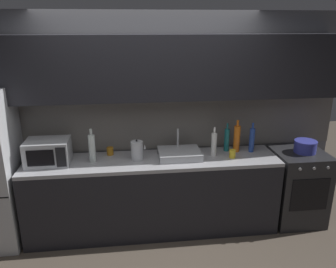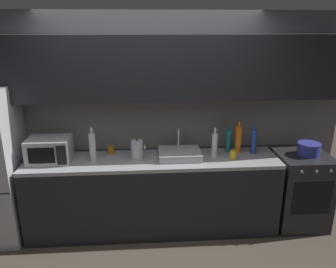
{
  "view_description": "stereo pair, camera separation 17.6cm",
  "coord_description": "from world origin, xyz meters",
  "px_view_note": "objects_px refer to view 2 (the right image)",
  "views": [
    {
      "loc": [
        -0.25,
        -2.6,
        2.36
      ],
      "look_at": [
        0.18,
        0.9,
        1.19
      ],
      "focal_mm": 35.95,
      "sensor_mm": 36.0,
      "label": 1
    },
    {
      "loc": [
        -0.08,
        -2.62,
        2.36
      ],
      "look_at": [
        0.18,
        0.9,
        1.19
      ],
      "focal_mm": 35.95,
      "sensor_mm": 36.0,
      "label": 2
    }
  ],
  "objects_px": {
    "wine_bottle_blue": "(254,141)",
    "wine_bottle_orange": "(238,139)",
    "kettle": "(137,150)",
    "wine_bottle_white": "(215,145)",
    "wine_bottle_teal": "(228,140)",
    "wine_bottle_clear": "(93,147)",
    "mug_yellow": "(233,155)",
    "oven_range": "(300,189)",
    "cooking_pot": "(309,149)",
    "microwave": "(50,150)",
    "mug_amber": "(111,150)"
  },
  "relations": [
    {
      "from": "oven_range",
      "to": "wine_bottle_white",
      "type": "height_order",
      "value": "wine_bottle_white"
    },
    {
      "from": "microwave",
      "to": "wine_bottle_teal",
      "type": "distance_m",
      "value": 2.04
    },
    {
      "from": "wine_bottle_teal",
      "to": "wine_bottle_orange",
      "type": "distance_m",
      "value": 0.12
    },
    {
      "from": "kettle",
      "to": "wine_bottle_orange",
      "type": "bearing_deg",
      "value": 5.61
    },
    {
      "from": "kettle",
      "to": "mug_yellow",
      "type": "relative_size",
      "value": 2.51
    },
    {
      "from": "kettle",
      "to": "wine_bottle_teal",
      "type": "distance_m",
      "value": 1.08
    },
    {
      "from": "wine_bottle_clear",
      "to": "wine_bottle_white",
      "type": "bearing_deg",
      "value": 0.4
    },
    {
      "from": "microwave",
      "to": "oven_range",
      "type": "bearing_deg",
      "value": -0.39
    },
    {
      "from": "oven_range",
      "to": "cooking_pot",
      "type": "height_order",
      "value": "cooking_pot"
    },
    {
      "from": "kettle",
      "to": "wine_bottle_blue",
      "type": "bearing_deg",
      "value": 3.59
    },
    {
      "from": "wine_bottle_orange",
      "to": "cooking_pot",
      "type": "xyz_separation_m",
      "value": [
        0.8,
        -0.13,
        -0.09
      ]
    },
    {
      "from": "wine_bottle_white",
      "to": "wine_bottle_orange",
      "type": "distance_m",
      "value": 0.32
    },
    {
      "from": "wine_bottle_clear",
      "to": "wine_bottle_orange",
      "type": "height_order",
      "value": "wine_bottle_orange"
    },
    {
      "from": "kettle",
      "to": "wine_bottle_clear",
      "type": "distance_m",
      "value": 0.49
    },
    {
      "from": "kettle",
      "to": "mug_yellow",
      "type": "bearing_deg",
      "value": -3.92
    },
    {
      "from": "wine_bottle_blue",
      "to": "cooking_pot",
      "type": "xyz_separation_m",
      "value": [
        0.63,
        -0.1,
        -0.08
      ]
    },
    {
      "from": "wine_bottle_white",
      "to": "mug_yellow",
      "type": "bearing_deg",
      "value": -23.38
    },
    {
      "from": "kettle",
      "to": "mug_amber",
      "type": "relative_size",
      "value": 2.65
    },
    {
      "from": "wine_bottle_teal",
      "to": "cooking_pot",
      "type": "height_order",
      "value": "wine_bottle_teal"
    },
    {
      "from": "wine_bottle_orange",
      "to": "cooking_pot",
      "type": "bearing_deg",
      "value": -9.03
    },
    {
      "from": "wine_bottle_clear",
      "to": "mug_yellow",
      "type": "distance_m",
      "value": 1.57
    },
    {
      "from": "wine_bottle_orange",
      "to": "wine_bottle_blue",
      "type": "distance_m",
      "value": 0.18
    },
    {
      "from": "wine_bottle_clear",
      "to": "wine_bottle_orange",
      "type": "relative_size",
      "value": 0.98
    },
    {
      "from": "microwave",
      "to": "kettle",
      "type": "relative_size",
      "value": 1.91
    },
    {
      "from": "microwave",
      "to": "mug_amber",
      "type": "relative_size",
      "value": 5.08
    },
    {
      "from": "oven_range",
      "to": "microwave",
      "type": "height_order",
      "value": "microwave"
    },
    {
      "from": "mug_yellow",
      "to": "wine_bottle_clear",
      "type": "bearing_deg",
      "value": 177.23
    },
    {
      "from": "kettle",
      "to": "wine_bottle_teal",
      "type": "relative_size",
      "value": 0.7
    },
    {
      "from": "wine_bottle_teal",
      "to": "wine_bottle_white",
      "type": "bearing_deg",
      "value": -144.2
    },
    {
      "from": "wine_bottle_white",
      "to": "wine_bottle_teal",
      "type": "bearing_deg",
      "value": 35.8
    },
    {
      "from": "wine_bottle_orange",
      "to": "mug_amber",
      "type": "bearing_deg",
      "value": 177.25
    },
    {
      "from": "microwave",
      "to": "wine_bottle_teal",
      "type": "relative_size",
      "value": 1.34
    },
    {
      "from": "microwave",
      "to": "wine_bottle_blue",
      "type": "relative_size",
      "value": 1.29
    },
    {
      "from": "wine_bottle_blue",
      "to": "mug_yellow",
      "type": "bearing_deg",
      "value": -150.41
    },
    {
      "from": "wine_bottle_blue",
      "to": "wine_bottle_white",
      "type": "bearing_deg",
      "value": -171.23
    },
    {
      "from": "wine_bottle_clear",
      "to": "mug_yellow",
      "type": "xyz_separation_m",
      "value": [
        1.57,
        -0.08,
        -0.11
      ]
    },
    {
      "from": "microwave",
      "to": "wine_bottle_orange",
      "type": "relative_size",
      "value": 1.19
    },
    {
      "from": "oven_range",
      "to": "wine_bottle_teal",
      "type": "xyz_separation_m",
      "value": [
        -0.87,
        0.16,
        0.59
      ]
    },
    {
      "from": "wine_bottle_clear",
      "to": "wine_bottle_teal",
      "type": "relative_size",
      "value": 1.11
    },
    {
      "from": "wine_bottle_orange",
      "to": "mug_yellow",
      "type": "xyz_separation_m",
      "value": [
        -0.11,
        -0.19,
        -0.12
      ]
    },
    {
      "from": "wine_bottle_blue",
      "to": "wine_bottle_orange",
      "type": "bearing_deg",
      "value": 169.98
    },
    {
      "from": "wine_bottle_clear",
      "to": "mug_amber",
      "type": "relative_size",
      "value": 4.19
    },
    {
      "from": "oven_range",
      "to": "kettle",
      "type": "relative_size",
      "value": 3.74
    },
    {
      "from": "wine_bottle_teal",
      "to": "cooking_pot",
      "type": "xyz_separation_m",
      "value": [
        0.91,
        -0.16,
        -0.07
      ]
    },
    {
      "from": "wine_bottle_blue",
      "to": "cooking_pot",
      "type": "bearing_deg",
      "value": -8.75
    },
    {
      "from": "oven_range",
      "to": "wine_bottle_orange",
      "type": "height_order",
      "value": "wine_bottle_orange"
    },
    {
      "from": "wine_bottle_orange",
      "to": "mug_yellow",
      "type": "bearing_deg",
      "value": -119.0
    },
    {
      "from": "kettle",
      "to": "wine_bottle_teal",
      "type": "height_order",
      "value": "wine_bottle_teal"
    },
    {
      "from": "wine_bottle_orange",
      "to": "cooking_pot",
      "type": "distance_m",
      "value": 0.82
    },
    {
      "from": "mug_yellow",
      "to": "cooking_pot",
      "type": "distance_m",
      "value": 0.91
    }
  ]
}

